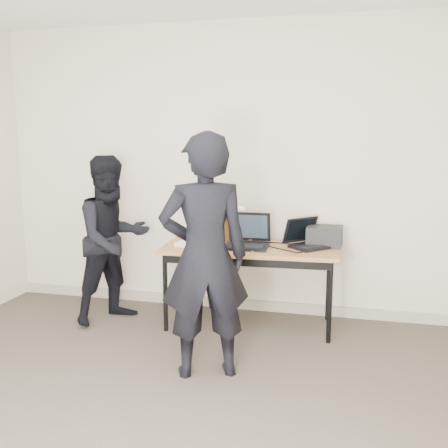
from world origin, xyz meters
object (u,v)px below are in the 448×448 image
(laptop_center, at_px, (247,239))
(person_observer, at_px, (113,240))
(desk, at_px, (249,253))
(laptop_beige, at_px, (199,239))
(laptop_right, at_px, (308,240))
(leather_satchel, at_px, (235,227))
(person_typist, at_px, (204,257))
(equipment_box, at_px, (325,236))

(laptop_center, height_order, person_observer, person_observer)
(desk, height_order, laptop_beige, laptop_beige)
(laptop_right, relative_size, leather_satchel, 1.25)
(laptop_beige, relative_size, person_typist, 0.21)
(desk, distance_m, laptop_right, 0.52)
(person_typist, bearing_deg, desk, -120.40)
(laptop_right, distance_m, person_typist, 1.24)
(desk, distance_m, person_typist, 0.99)
(equipment_box, xyz_separation_m, person_observer, (-1.85, -0.33, -0.06))
(desk, relative_size, laptop_center, 3.99)
(person_typist, relative_size, person_observer, 1.13)
(desk, distance_m, laptop_center, 0.13)
(desk, xyz_separation_m, person_observer, (-1.22, -0.13, 0.09))
(laptop_beige, distance_m, laptop_right, 0.95)
(laptop_center, bearing_deg, person_observer, -175.45)
(laptop_center, distance_m, leather_satchel, 0.28)
(leather_satchel, relative_size, person_typist, 0.22)
(equipment_box, bearing_deg, person_observer, -170.01)
(equipment_box, bearing_deg, leather_satchel, 177.48)
(leather_satchel, xyz_separation_m, equipment_box, (0.81, -0.04, -0.04))
(desk, bearing_deg, leather_satchel, 125.68)
(leather_satchel, relative_size, person_observer, 0.25)
(laptop_beige, xyz_separation_m, leather_satchel, (0.27, 0.25, 0.08))
(laptop_beige, distance_m, leather_satchel, 0.38)
(leather_satchel, bearing_deg, laptop_center, -50.29)
(laptop_center, distance_m, laptop_right, 0.52)
(person_observer, bearing_deg, leather_satchel, -36.36)
(laptop_center, xyz_separation_m, person_observer, (-1.20, -0.14, -0.03))
(leather_satchel, bearing_deg, equipment_box, 1.59)
(leather_satchel, bearing_deg, desk, -47.45)
(laptop_right, bearing_deg, person_observer, 143.32)
(desk, xyz_separation_m, laptop_center, (-0.02, 0.00, 0.12))
(person_observer, bearing_deg, laptop_center, -49.03)
(laptop_center, xyz_separation_m, laptop_right, (0.51, 0.11, -0.01))
(person_typist, height_order, person_observer, person_typist)
(laptop_beige, relative_size, laptop_center, 0.92)
(equipment_box, bearing_deg, laptop_right, -150.41)
(desk, height_order, equipment_box, equipment_box)
(person_typist, distance_m, person_observer, 1.37)
(laptop_right, xyz_separation_m, equipment_box, (0.14, 0.08, 0.03))
(laptop_right, xyz_separation_m, person_observer, (-1.71, -0.25, -0.03))
(desk, relative_size, laptop_beige, 4.32)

